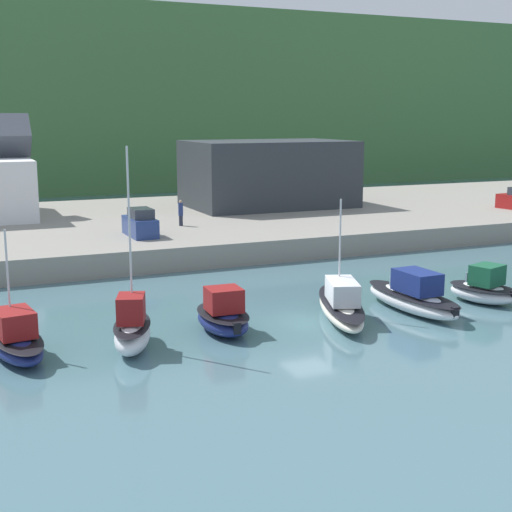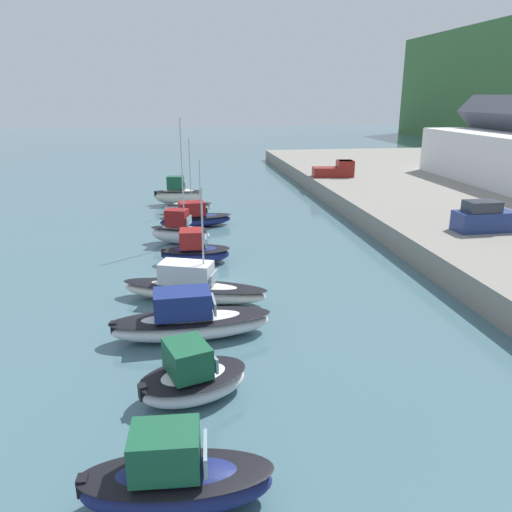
{
  "view_description": "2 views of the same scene",
  "coord_description": "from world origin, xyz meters",
  "px_view_note": "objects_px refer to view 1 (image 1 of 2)",
  "views": [
    {
      "loc": [
        -16.97,
        -32.1,
        10.68
      ],
      "look_at": [
        0.17,
        7.39,
        2.23
      ],
      "focal_mm": 50.0,
      "sensor_mm": 36.0,
      "label": 1
    },
    {
      "loc": [
        27.78,
        -0.53,
        10.9
      ],
      "look_at": [
        -0.28,
        3.75,
        1.73
      ],
      "focal_mm": 35.0,
      "sensor_mm": 36.0,
      "label": 2
    }
  ],
  "objects_px": {
    "moored_boat_5": "(341,305)",
    "person_on_quay": "(181,213)",
    "moored_boat_2": "(15,339)",
    "moored_boat_3": "(132,329)",
    "moored_boat_6": "(413,297)",
    "moored_boat_4": "(223,316)",
    "moored_boat_7": "(484,289)",
    "parked_car_0": "(140,224)"
  },
  "relations": [
    {
      "from": "parked_car_0",
      "to": "moored_boat_2",
      "type": "bearing_deg",
      "value": -119.89
    },
    {
      "from": "moored_boat_7",
      "to": "moored_boat_4",
      "type": "bearing_deg",
      "value": 159.47
    },
    {
      "from": "moored_boat_5",
      "to": "moored_boat_4",
      "type": "bearing_deg",
      "value": -163.27
    },
    {
      "from": "moored_boat_3",
      "to": "person_on_quay",
      "type": "distance_m",
      "value": 27.1
    },
    {
      "from": "moored_boat_5",
      "to": "moored_boat_6",
      "type": "xyz_separation_m",
      "value": [
        4.44,
        -0.26,
        0.06
      ]
    },
    {
      "from": "moored_boat_4",
      "to": "person_on_quay",
      "type": "bearing_deg",
      "value": 80.01
    },
    {
      "from": "moored_boat_3",
      "to": "moored_boat_6",
      "type": "distance_m",
      "value": 15.91
    },
    {
      "from": "moored_boat_6",
      "to": "person_on_quay",
      "type": "xyz_separation_m",
      "value": [
        -5.62,
        24.67,
        1.97
      ]
    },
    {
      "from": "moored_boat_5",
      "to": "moored_boat_7",
      "type": "relative_size",
      "value": 1.8
    },
    {
      "from": "moored_boat_4",
      "to": "moored_boat_6",
      "type": "height_order",
      "value": "moored_boat_6"
    },
    {
      "from": "moored_boat_3",
      "to": "person_on_quay",
      "type": "bearing_deg",
      "value": 86.42
    },
    {
      "from": "moored_boat_5",
      "to": "moored_boat_7",
      "type": "bearing_deg",
      "value": 18.17
    },
    {
      "from": "moored_boat_7",
      "to": "person_on_quay",
      "type": "bearing_deg",
      "value": 94.99
    },
    {
      "from": "moored_boat_4",
      "to": "person_on_quay",
      "type": "relative_size",
      "value": 2.22
    },
    {
      "from": "moored_boat_2",
      "to": "moored_boat_7",
      "type": "distance_m",
      "value": 25.97
    },
    {
      "from": "moored_boat_3",
      "to": "moored_boat_6",
      "type": "height_order",
      "value": "moored_boat_3"
    },
    {
      "from": "moored_boat_2",
      "to": "moored_boat_3",
      "type": "height_order",
      "value": "moored_boat_3"
    },
    {
      "from": "moored_boat_2",
      "to": "moored_boat_6",
      "type": "height_order",
      "value": "moored_boat_2"
    },
    {
      "from": "moored_boat_5",
      "to": "moored_boat_7",
      "type": "xyz_separation_m",
      "value": [
        9.4,
        -0.29,
        0.02
      ]
    },
    {
      "from": "moored_boat_4",
      "to": "moored_boat_5",
      "type": "bearing_deg",
      "value": -0.47
    },
    {
      "from": "moored_boat_3",
      "to": "person_on_quay",
      "type": "relative_size",
      "value": 4.39
    },
    {
      "from": "moored_boat_4",
      "to": "parked_car_0",
      "type": "xyz_separation_m",
      "value": [
        1.03,
        20.32,
        1.81
      ]
    },
    {
      "from": "parked_car_0",
      "to": "person_on_quay",
      "type": "bearing_deg",
      "value": 39.26
    },
    {
      "from": "moored_boat_4",
      "to": "moored_boat_6",
      "type": "xyz_separation_m",
      "value": [
        11.04,
        -0.63,
        0.02
      ]
    },
    {
      "from": "moored_boat_3",
      "to": "moored_boat_6",
      "type": "xyz_separation_m",
      "value": [
        15.9,
        0.33,
        -0.15
      ]
    },
    {
      "from": "moored_boat_3",
      "to": "moored_boat_5",
      "type": "height_order",
      "value": "moored_boat_3"
    },
    {
      "from": "moored_boat_2",
      "to": "moored_boat_5",
      "type": "bearing_deg",
      "value": -10.53
    },
    {
      "from": "person_on_quay",
      "to": "moored_boat_5",
      "type": "bearing_deg",
      "value": -87.24
    },
    {
      "from": "moored_boat_3",
      "to": "moored_boat_5",
      "type": "relative_size",
      "value": 1.11
    },
    {
      "from": "moored_boat_4",
      "to": "moored_boat_7",
      "type": "relative_size",
      "value": 1.01
    },
    {
      "from": "moored_boat_2",
      "to": "moored_boat_6",
      "type": "xyz_separation_m",
      "value": [
        20.99,
        -0.99,
        0.06
      ]
    },
    {
      "from": "moored_boat_6",
      "to": "person_on_quay",
      "type": "distance_m",
      "value": 25.38
    },
    {
      "from": "moored_boat_5",
      "to": "moored_boat_3",
      "type": "bearing_deg",
      "value": -157.1
    },
    {
      "from": "moored_boat_3",
      "to": "moored_boat_4",
      "type": "xyz_separation_m",
      "value": [
        4.86,
        0.97,
        -0.17
      ]
    },
    {
      "from": "moored_boat_5",
      "to": "moored_boat_7",
      "type": "height_order",
      "value": "moored_boat_5"
    },
    {
      "from": "moored_boat_3",
      "to": "moored_boat_4",
      "type": "relative_size",
      "value": 1.98
    },
    {
      "from": "moored_boat_3",
      "to": "moored_boat_5",
      "type": "bearing_deg",
      "value": 21.76
    },
    {
      "from": "moored_boat_3",
      "to": "moored_boat_6",
      "type": "bearing_deg",
      "value": 19.98
    },
    {
      "from": "moored_boat_5",
      "to": "person_on_quay",
      "type": "distance_m",
      "value": 24.52
    },
    {
      "from": "moored_boat_2",
      "to": "parked_car_0",
      "type": "bearing_deg",
      "value": 53.16
    },
    {
      "from": "moored_boat_4",
      "to": "moored_boat_7",
      "type": "bearing_deg",
      "value": 0.38
    },
    {
      "from": "moored_boat_2",
      "to": "parked_car_0",
      "type": "distance_m",
      "value": 22.85
    }
  ]
}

